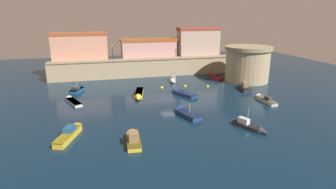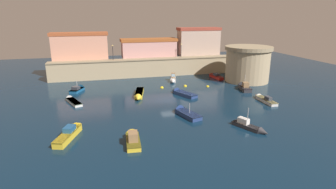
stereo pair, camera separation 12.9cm
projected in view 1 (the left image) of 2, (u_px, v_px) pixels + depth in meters
name	position (u px, v px, depth m)	size (l,w,h in m)	color
ground_plane	(168.00, 101.00, 49.06)	(116.05, 116.05, 0.00)	#0C2338
quay_wall	(147.00, 67.00, 67.69)	(45.67, 3.07, 4.35)	tan
old_town_backdrop	(143.00, 45.00, 69.40)	(42.11, 4.67, 7.29)	tan
fortress_tower	(247.00, 64.00, 62.27)	(10.41, 10.41, 7.91)	tan
quay_lamp_0	(112.00, 50.00, 64.46)	(0.32, 0.32, 3.52)	black
quay_lamp_1	(181.00, 48.00, 68.54)	(0.32, 0.32, 3.38)	black
moored_boat_0	(71.00, 132.00, 34.73)	(3.58, 7.11, 1.64)	gold
moored_boat_1	(264.00, 99.00, 48.97)	(1.38, 6.47, 1.49)	silver
moored_boat_2	(72.00, 100.00, 48.37)	(3.57, 6.49, 1.20)	white
moored_boat_3	(244.00, 87.00, 56.53)	(2.83, 6.09, 3.45)	#333338
moored_boat_4	(139.00, 94.00, 51.51)	(2.90, 7.31, 1.29)	gold
moored_boat_5	(184.00, 112.00, 42.30)	(3.39, 6.21, 2.70)	navy
moored_boat_6	(215.00, 76.00, 66.45)	(1.95, 5.81, 1.42)	red
moored_boat_7	(173.00, 79.00, 62.66)	(2.48, 4.63, 2.03)	silver
moored_boat_8	(251.00, 127.00, 36.86)	(3.27, 5.34, 3.16)	#333338
moored_boat_9	(133.00, 138.00, 33.36)	(1.93, 5.63, 2.07)	gold
moored_boat_10	(181.00, 93.00, 52.84)	(4.22, 6.44, 1.58)	navy
moored_boat_11	(78.00, 89.00, 55.31)	(3.28, 4.68, 2.60)	#195689
mooring_buoy_0	(185.00, 86.00, 58.70)	(0.69, 0.69, 0.69)	yellow
mooring_buoy_1	(162.00, 88.00, 57.43)	(0.70, 0.70, 0.70)	yellow
mooring_buoy_2	(208.00, 87.00, 58.43)	(0.63, 0.63, 0.63)	yellow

